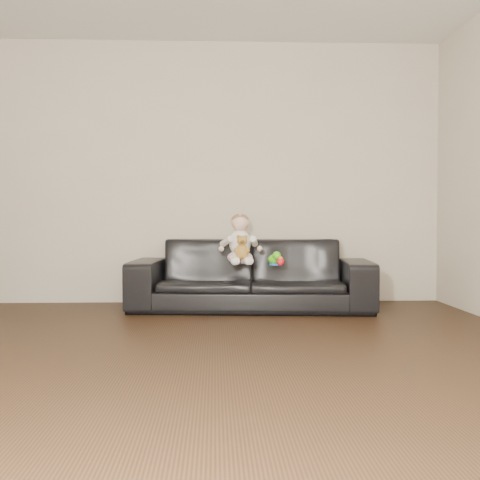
{
  "coord_description": "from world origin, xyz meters",
  "views": [
    {
      "loc": [
        0.24,
        -3.29,
        0.83
      ],
      "look_at": [
        0.46,
        2.14,
        0.64
      ],
      "focal_mm": 45.0,
      "sensor_mm": 36.0,
      "label": 1
    }
  ],
  "objects_px": {
    "baby": "(240,242)",
    "toy_blue_disc": "(275,264)",
    "sofa": "(251,274)",
    "toy_rattle": "(280,262)",
    "toy_green": "(274,260)",
    "teddy_bear": "(242,248)"
  },
  "relations": [
    {
      "from": "toy_green",
      "to": "toy_blue_disc",
      "type": "distance_m",
      "value": 0.06
    },
    {
      "from": "toy_green",
      "to": "toy_blue_disc",
      "type": "height_order",
      "value": "toy_green"
    },
    {
      "from": "sofa",
      "to": "teddy_bear",
      "type": "distance_m",
      "value": 0.38
    },
    {
      "from": "sofa",
      "to": "toy_green",
      "type": "distance_m",
      "value": 0.29
    },
    {
      "from": "teddy_bear",
      "to": "toy_blue_disc",
      "type": "xyz_separation_m",
      "value": [
        0.3,
        0.05,
        -0.15
      ]
    },
    {
      "from": "baby",
      "to": "toy_blue_disc",
      "type": "xyz_separation_m",
      "value": [
        0.31,
        -0.09,
        -0.19
      ]
    },
    {
      "from": "baby",
      "to": "teddy_bear",
      "type": "distance_m",
      "value": 0.15
    },
    {
      "from": "toy_rattle",
      "to": "sofa",
      "type": "bearing_deg",
      "value": 130.93
    },
    {
      "from": "baby",
      "to": "teddy_bear",
      "type": "height_order",
      "value": "baby"
    },
    {
      "from": "sofa",
      "to": "toy_rattle",
      "type": "height_order",
      "value": "sofa"
    },
    {
      "from": "baby",
      "to": "teddy_bear",
      "type": "bearing_deg",
      "value": -95.12
    },
    {
      "from": "baby",
      "to": "toy_blue_disc",
      "type": "bearing_deg",
      "value": -26.2
    },
    {
      "from": "baby",
      "to": "toy_green",
      "type": "height_order",
      "value": "baby"
    },
    {
      "from": "sofa",
      "to": "toy_green",
      "type": "relative_size",
      "value": 16.72
    },
    {
      "from": "teddy_bear",
      "to": "toy_rattle",
      "type": "distance_m",
      "value": 0.36
    },
    {
      "from": "sofa",
      "to": "toy_blue_disc",
      "type": "distance_m",
      "value": 0.31
    },
    {
      "from": "baby",
      "to": "toy_rattle",
      "type": "height_order",
      "value": "baby"
    },
    {
      "from": "sofa",
      "to": "toy_rattle",
      "type": "distance_m",
      "value": 0.4
    },
    {
      "from": "sofa",
      "to": "teddy_bear",
      "type": "xyz_separation_m",
      "value": [
        -0.1,
        -0.26,
        0.26
      ]
    },
    {
      "from": "toy_rattle",
      "to": "toy_blue_disc",
      "type": "bearing_deg",
      "value": 120.99
    },
    {
      "from": "toy_rattle",
      "to": "baby",
      "type": "bearing_deg",
      "value": 155.18
    },
    {
      "from": "toy_blue_disc",
      "to": "toy_rattle",
      "type": "bearing_deg",
      "value": -59.01
    }
  ]
}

